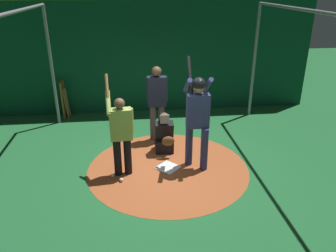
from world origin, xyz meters
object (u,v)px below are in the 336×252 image
object	(u,v)px
batter	(197,114)
baseball_0	(121,180)
home_plate	(168,167)
catcher	(164,137)
umpire	(157,100)
baseball_1	(112,176)
visitor	(121,132)
bat_rack	(65,99)

from	to	relation	value
batter	baseball_0	bearing A→B (deg)	-74.65
home_plate	catcher	bearing A→B (deg)	179.91
catcher	baseball_0	world-z (taller)	catcher
umpire	baseball_1	distance (m)	2.18
baseball_0	baseball_1	distance (m)	0.24
home_plate	batter	bearing A→B (deg)	91.21
umpire	catcher	bearing A→B (deg)	8.44
catcher	visitor	distance (m)	1.37
home_plate	baseball_0	size ratio (longest dim) A/B	5.68
visitor	bat_rack	xyz separation A→B (m)	(-3.39, -1.65, -0.43)
batter	baseball_0	world-z (taller)	batter
catcher	baseball_1	world-z (taller)	catcher
bat_rack	baseball_0	size ratio (longest dim) A/B	14.20
umpire	batter	bearing A→B (deg)	25.97
batter	catcher	distance (m)	1.23
umpire	visitor	size ratio (longest dim) A/B	0.91
umpire	baseball_0	size ratio (longest dim) A/B	24.42
visitor	catcher	bearing A→B (deg)	128.13
visitor	baseball_1	xyz separation A→B (m)	(0.14, -0.21, -0.88)
catcher	visitor	xyz separation A→B (m)	(0.85, -0.92, 0.55)
home_plate	visitor	distance (m)	1.30
baseball_1	catcher	bearing A→B (deg)	131.01
home_plate	visitor	bearing A→B (deg)	-83.42
catcher	visitor	size ratio (longest dim) A/B	0.48
batter	visitor	distance (m)	1.53
home_plate	batter	world-z (taller)	batter
baseball_0	baseball_1	world-z (taller)	same
visitor	baseball_0	xyz separation A→B (m)	(0.30, -0.04, -0.88)
batter	bat_rack	size ratio (longest dim) A/B	2.12
baseball_0	baseball_1	bearing A→B (deg)	-133.96
catcher	baseball_1	size ratio (longest dim) A/B	12.81
home_plate	visitor	size ratio (longest dim) A/B	0.21
visitor	bat_rack	size ratio (longest dim) A/B	1.88
home_plate	bat_rack	xyz separation A→B (m)	(-3.29, -2.57, 0.48)
umpire	baseball_0	bearing A→B (deg)	-25.20
home_plate	visitor	xyz separation A→B (m)	(0.11, -0.92, 0.91)
umpire	baseball_0	xyz separation A→B (m)	(1.82, -0.86, -0.98)
batter	visitor	bearing A→B (deg)	-85.50
baseball_0	baseball_1	xyz separation A→B (m)	(-0.17, -0.17, 0.00)
umpire	baseball_1	world-z (taller)	umpire
umpire	baseball_1	bearing A→B (deg)	-31.93
umpire	bat_rack	xyz separation A→B (m)	(-1.88, -2.47, -0.53)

